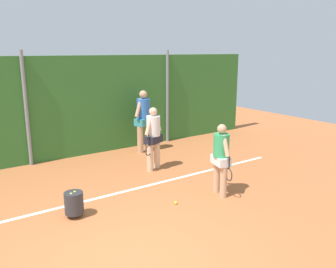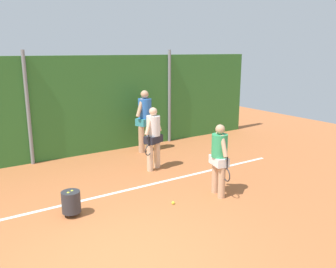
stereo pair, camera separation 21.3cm
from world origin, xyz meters
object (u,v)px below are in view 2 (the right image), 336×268
player_midcourt (153,135)px  tennis_ball_6 (173,203)px  player_backcourt_far (145,117)px  ball_hopper (71,202)px  player_foreground_near (219,156)px

player_midcourt → tennis_ball_6: player_midcourt is taller
player_backcourt_far → ball_hopper: bearing=20.7°
player_foreground_near → ball_hopper: (-3.03, 0.79, -0.60)m
player_midcourt → ball_hopper: player_midcourt is taller
ball_hopper → player_foreground_near: bearing=-14.5°
player_foreground_near → player_midcourt: (-0.30, 2.27, 0.05)m
player_midcourt → ball_hopper: 3.17m
player_foreground_near → ball_hopper: size_ratio=3.10×
player_foreground_near → ball_hopper: player_foreground_near is taller
player_foreground_near → tennis_ball_6: (-1.10, 0.14, -0.86)m
tennis_ball_6 → ball_hopper: bearing=161.5°
player_foreground_near → player_backcourt_far: 3.94m
player_foreground_near → player_backcourt_far: size_ratio=0.83×
ball_hopper → tennis_ball_6: bearing=-18.5°
player_backcourt_far → tennis_ball_6: player_backcourt_far is taller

